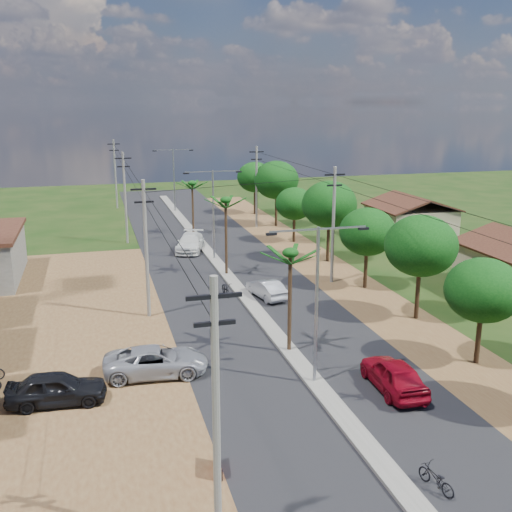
{
  "coord_description": "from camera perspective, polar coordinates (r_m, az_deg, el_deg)",
  "views": [
    {
      "loc": [
        -10.09,
        -25.6,
        13.65
      ],
      "look_at": [
        0.9,
        14.27,
        3.0
      ],
      "focal_mm": 42.0,
      "sensor_mm": 36.0,
      "label": 1
    }
  ],
  "objects": [
    {
      "name": "ground",
      "position": [
        30.72,
        5.58,
        -12.02
      ],
      "size": [
        160.0,
        160.0,
        0.0
      ],
      "primitive_type": "plane",
      "color": "black",
      "rests_on": "ground"
    },
    {
      "name": "utility_pole_w_a",
      "position": [
        18.22,
        -3.81,
        -14.8
      ],
      "size": [
        1.6,
        0.24,
        9.0
      ],
      "color": "#605E56",
      "rests_on": "ground"
    },
    {
      "name": "road",
      "position": [
        44.0,
        -1.39,
        -3.61
      ],
      "size": [
        12.0,
        110.0,
        0.04
      ],
      "primitive_type": "cube",
      "color": "black",
      "rests_on": "ground"
    },
    {
      "name": "dirt_shoulder_east",
      "position": [
        46.69,
        8.79,
        -2.71
      ],
      "size": [
        5.0,
        90.0,
        0.03
      ],
      "primitive_type": "cube",
      "color": "#54361D",
      "rests_on": "ground"
    },
    {
      "name": "utility_pole_e_b",
      "position": [
        46.03,
        7.38,
        3.18
      ],
      "size": [
        1.6,
        0.24,
        9.0
      ],
      "color": "#605E56",
      "rests_on": "ground"
    },
    {
      "name": "utility_pole_w_b",
      "position": [
        38.76,
        -10.43,
        0.94
      ],
      "size": [
        1.6,
        0.24,
        9.0
      ],
      "color": "#605E56",
      "rests_on": "ground"
    },
    {
      "name": "dirt_lot_west",
      "position": [
        36.59,
        -22.19,
        -8.56
      ],
      "size": [
        18.0,
        46.0,
        0.04
      ],
      "primitive_type": "cube",
      "color": "#54361D",
      "rests_on": "ground"
    },
    {
      "name": "streetlight_mid",
      "position": [
        52.35,
        -4.09,
        4.65
      ],
      "size": [
        5.1,
        0.18,
        8.0
      ],
      "color": "gray",
      "rests_on": "ground"
    },
    {
      "name": "car_red_near",
      "position": [
        30.33,
        12.97,
        -11.02
      ],
      "size": [
        2.08,
        4.77,
        1.6
      ],
      "primitive_type": "imported",
      "rotation": [
        0.0,
        0.0,
        3.1
      ],
      "color": "maroon",
      "rests_on": "ground"
    },
    {
      "name": "car_parked_silver",
      "position": [
        31.56,
        -9.49,
        -9.92
      ],
      "size": [
        5.51,
        2.89,
        1.48
      ],
      "primitive_type": "imported",
      "rotation": [
        0.0,
        0.0,
        1.49
      ],
      "color": "#94969B",
      "rests_on": "ground"
    },
    {
      "name": "moto_rider_east",
      "position": [
        23.94,
        16.76,
        -19.7
      ],
      "size": [
        1.0,
        1.8,
        0.9
      ],
      "primitive_type": "imported",
      "rotation": [
        0.0,
        0.0,
        3.4
      ],
      "color": "black",
      "rests_on": "ground"
    },
    {
      "name": "palm_median_far",
      "position": [
        62.98,
        -6.1,
        6.7
      ],
      "size": [
        2.0,
        2.0,
        5.85
      ],
      "color": "black",
      "rests_on": "ground"
    },
    {
      "name": "palm_median_mid",
      "position": [
        47.34,
        -2.91,
        5.0
      ],
      "size": [
        2.0,
        2.0,
        6.55
      ],
      "color": "black",
      "rests_on": "ground"
    },
    {
      "name": "roadside_sign",
      "position": [
        23.91,
        -3.57,
        -18.85
      ],
      "size": [
        0.28,
        1.29,
        1.07
      ],
      "rotation": [
        0.0,
        0.0,
        -0.15
      ],
      "color": "#A80F16",
      "rests_on": "ground"
    },
    {
      "name": "tree_east_c",
      "position": [
        39.14,
        15.43,
        0.94
      ],
      "size": [
        4.6,
        4.6,
        6.83
      ],
      "color": "black",
      "rests_on": "ground"
    },
    {
      "name": "tree_east_e",
      "position": [
        52.22,
        6.99,
        4.9
      ],
      "size": [
        4.8,
        4.8,
        7.14
      ],
      "color": "black",
      "rests_on": "ground"
    },
    {
      "name": "tree_east_b",
      "position": [
        33.5,
        20.81,
        -3.07
      ],
      "size": [
        4.0,
        4.0,
        5.83
      ],
      "color": "black",
      "rests_on": "ground"
    },
    {
      "name": "car_white_far",
      "position": [
        56.68,
        -6.29,
        1.24
      ],
      "size": [
        3.76,
        5.89,
        1.59
      ],
      "primitive_type": "imported",
      "rotation": [
        0.0,
        0.0,
        -0.3
      ],
      "color": "silver",
      "rests_on": "ground"
    },
    {
      "name": "utility_pole_e_c",
      "position": [
        66.59,
        0.05,
        6.76
      ],
      "size": [
        1.6,
        0.24,
        9.0
      ],
      "color": "#605E56",
      "rests_on": "ground"
    },
    {
      "name": "utility_pole_w_d",
      "position": [
        81.15,
        -13.26,
        7.77
      ],
      "size": [
        1.6,
        0.24,
        9.0
      ],
      "color": "#605E56",
      "rests_on": "ground"
    },
    {
      "name": "streetlight_far",
      "position": [
        76.79,
        -7.83,
        7.68
      ],
      "size": [
        5.1,
        0.18,
        8.0
      ],
      "color": "gray",
      "rests_on": "ground"
    },
    {
      "name": "median",
      "position": [
        46.76,
        -2.28,
        -2.43
      ],
      "size": [
        1.0,
        90.0,
        0.18
      ],
      "primitive_type": "cube",
      "color": "#605E56",
      "rests_on": "ground"
    },
    {
      "name": "tree_east_f",
      "position": [
        59.66,
        3.69,
        4.99
      ],
      "size": [
        3.8,
        3.8,
        5.52
      ],
      "color": "black",
      "rests_on": "ground"
    },
    {
      "name": "car_silver_mid",
      "position": [
        42.89,
        1.01,
        -3.19
      ],
      "size": [
        2.18,
        4.23,
        1.33
      ],
      "primitive_type": "imported",
      "rotation": [
        0.0,
        0.0,
        3.34
      ],
      "color": "#94969B",
      "rests_on": "ground"
    },
    {
      "name": "tree_east_g",
      "position": [
        67.17,
        1.95,
        7.24
      ],
      "size": [
        5.0,
        5.0,
        7.38
      ],
      "color": "black",
      "rests_on": "ground"
    },
    {
      "name": "house_east_far",
      "position": [
        62.98,
        14.49,
        3.68
      ],
      "size": [
        7.6,
        7.5,
        4.6
      ],
      "color": "tan",
      "rests_on": "ground"
    },
    {
      "name": "moto_rider_west_b",
      "position": [
        58.21,
        -6.23,
        1.3
      ],
      "size": [
        0.83,
        1.75,
        1.01
      ],
      "primitive_type": "imported",
      "rotation": [
        0.0,
        0.0,
        0.22
      ],
      "color": "black",
      "rests_on": "ground"
    },
    {
      "name": "palm_median_near",
      "position": [
        32.31,
        3.3,
        -0.13
      ],
      "size": [
        2.0,
        2.0,
        6.15
      ],
      "color": "black",
      "rests_on": "ground"
    },
    {
      "name": "tree_east_d",
      "position": [
        45.11,
        10.56,
        2.28
      ],
      "size": [
        4.2,
        4.2,
        6.13
      ],
      "color": "black",
      "rests_on": "ground"
    },
    {
      "name": "car_parked_dark",
      "position": [
        29.85,
        -18.46,
        -11.92
      ],
      "size": [
        4.62,
        2.08,
        1.54
      ],
      "primitive_type": "imported",
      "rotation": [
        0.0,
        0.0,
        1.51
      ],
      "color": "black",
      "rests_on": "ground"
    },
    {
      "name": "utility_pole_w_c",
      "position": [
        60.34,
        -12.37,
        5.63
      ],
      "size": [
        1.6,
        0.24,
        9.0
      ],
      "color": "#605E56",
      "rests_on": "ground"
    },
    {
      "name": "moto_rider_west_a",
      "position": [
        43.46,
        -2.89,
        -3.18
      ],
      "size": [
        0.76,
        1.97,
        1.02
      ],
      "primitive_type": "imported",
      "rotation": [
        0.0,
        0.0,
        0.04
      ],
      "color": "black",
      "rests_on": "ground"
    },
    {
      "name": "tree_east_h",
      "position": [
        74.78,
        -0.11,
        7.52
      ],
      "size": [
        4.4,
        4.4,
        6.52
      ],
      "color": "black",
      "rests_on": "ground"
    },
    {
      "name": "streetlight_near",
      "position": [
        28.91,
        5.81,
        -3.49
      ],
      "size": [
        5.1,
        0.18,
        8.0
      ],
      "color": "gray",
      "rests_on": "ground"
    }
  ]
}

